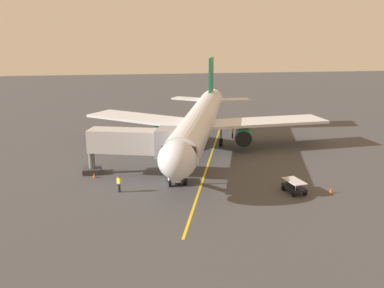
# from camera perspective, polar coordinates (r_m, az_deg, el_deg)

# --- Properties ---
(ground_plane) EXTENTS (220.00, 220.00, 0.00)m
(ground_plane) POSITION_cam_1_polar(r_m,az_deg,el_deg) (60.83, 2.02, -0.23)
(ground_plane) COLOR #424244
(apron_lead_in_line) EXTENTS (11.45, 38.46, 0.01)m
(apron_lead_in_line) POSITION_cam_1_polar(r_m,az_deg,el_deg) (52.50, 2.15, -2.62)
(apron_lead_in_line) COLOR yellow
(apron_lead_in_line) RESTS_ON ground
(airplane) EXTENTS (33.41, 39.57, 11.50)m
(airplane) POSITION_cam_1_polar(r_m,az_deg,el_deg) (57.51, 1.10, 3.01)
(airplane) COLOR silver
(airplane) RESTS_ON ground
(jet_bridge) EXTENTS (11.43, 5.70, 5.40)m
(jet_bridge) POSITION_cam_1_polar(r_m,az_deg,el_deg) (47.69, -6.89, 0.21)
(jet_bridge) COLOR #B7B7BC
(jet_bridge) RESTS_ON ground
(ground_crew_marshaller) EXTENTS (0.46, 0.46, 1.71)m
(ground_crew_marshaller) POSITION_cam_1_polar(r_m,az_deg,el_deg) (43.72, -9.59, -5.16)
(ground_crew_marshaller) COLOR #23232D
(ground_crew_marshaller) RESTS_ON ground
(ground_crew_wing_walker) EXTENTS (0.34, 0.45, 1.71)m
(ground_crew_wing_walker) POSITION_cam_1_polar(r_m,az_deg,el_deg) (64.97, 5.37, 1.47)
(ground_crew_wing_walker) COLOR #23232D
(ground_crew_wing_walker) RESTS_ON ground
(belt_loader_near_nose) EXTENTS (1.55, 4.58, 2.32)m
(belt_loader_near_nose) POSITION_cam_1_polar(r_m,az_deg,el_deg) (45.60, -2.23, -4.36)
(belt_loader_near_nose) COLOR white
(belt_loader_near_nose) RESTS_ON ground
(baggage_cart_portside) EXTENTS (1.96, 2.82, 1.27)m
(baggage_cart_portside) POSITION_cam_1_polar(r_m,az_deg,el_deg) (44.20, 13.31, -5.46)
(baggage_cart_portside) COLOR black
(baggage_cart_portside) RESTS_ON ground
(safety_cone_nose_left) EXTENTS (0.32, 0.32, 0.55)m
(safety_cone_nose_left) POSITION_cam_1_polar(r_m,az_deg,el_deg) (48.70, -12.76, -4.03)
(safety_cone_nose_left) COLOR #F2590F
(safety_cone_nose_left) RESTS_ON ground
(safety_cone_nose_right) EXTENTS (0.32, 0.32, 0.55)m
(safety_cone_nose_right) POSITION_cam_1_polar(r_m,az_deg,el_deg) (45.22, 17.85, -5.83)
(safety_cone_nose_right) COLOR #F2590F
(safety_cone_nose_right) RESTS_ON ground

